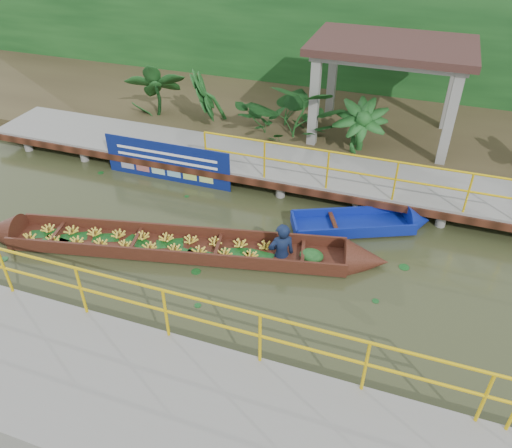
% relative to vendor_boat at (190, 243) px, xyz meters
% --- Properties ---
extents(ground, '(80.00, 80.00, 0.00)m').
position_rel_vendor_boat_xyz_m(ground, '(0.22, 0.18, -0.23)').
color(ground, '#272E17').
rests_on(ground, ground).
extents(land_strip, '(30.00, 8.00, 0.45)m').
position_rel_vendor_boat_xyz_m(land_strip, '(0.22, 7.68, -0.01)').
color(land_strip, '#352B1A').
rests_on(land_strip, ground).
extents(far_dock, '(16.00, 2.06, 1.66)m').
position_rel_vendor_boat_xyz_m(far_dock, '(0.24, 3.61, 0.25)').
color(far_dock, gray).
rests_on(far_dock, ground).
extents(near_dock, '(18.00, 2.40, 1.73)m').
position_rel_vendor_boat_xyz_m(near_dock, '(1.22, -4.02, 0.07)').
color(near_dock, gray).
rests_on(near_dock, ground).
extents(pavilion, '(4.40, 3.00, 3.00)m').
position_rel_vendor_boat_xyz_m(pavilion, '(3.22, 6.48, 2.59)').
color(pavilion, gray).
rests_on(pavilion, ground).
extents(foliage_backdrop, '(30.00, 0.80, 4.00)m').
position_rel_vendor_boat_xyz_m(foliage_backdrop, '(0.22, 10.18, 1.77)').
color(foliage_backdrop, '#123A15').
rests_on(foliage_backdrop, ground).
extents(vendor_boat, '(9.27, 2.81, 2.05)m').
position_rel_vendor_boat_xyz_m(vendor_boat, '(0.00, 0.00, 0.00)').
color(vendor_boat, '#32180D').
rests_on(vendor_boat, ground).
extents(moored_blue_boat, '(3.33, 2.11, 0.78)m').
position_rel_vendor_boat_xyz_m(moored_blue_boat, '(3.98, 2.35, -0.09)').
color(moored_blue_boat, navy).
rests_on(moored_blue_boat, ground).
extents(blue_banner, '(3.65, 0.04, 1.14)m').
position_rel_vendor_boat_xyz_m(blue_banner, '(-1.91, 2.66, 0.33)').
color(blue_banner, navy).
rests_on(blue_banner, ground).
extents(tropical_plants, '(14.32, 1.32, 1.65)m').
position_rel_vendor_boat_xyz_m(tropical_plants, '(2.47, 5.48, 1.04)').
color(tropical_plants, '#123A15').
rests_on(tropical_plants, ground).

